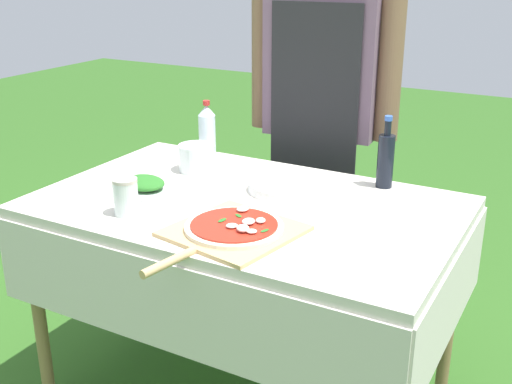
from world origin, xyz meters
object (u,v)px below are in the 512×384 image
(pizza_on_peel, at_px, (232,230))
(water_bottle, at_px, (207,130))
(sauce_jar, at_px, (126,199))
(herb_container, at_px, (144,184))
(plate_stack, at_px, (286,186))
(prep_table, at_px, (246,226))
(mixing_tub, at_px, (197,158))
(person_cook, at_px, (322,98))
(oil_bottle, at_px, (386,159))

(pizza_on_peel, distance_m, water_bottle, 0.78)
(pizza_on_peel, xyz_separation_m, water_bottle, (-0.48, 0.61, 0.09))
(sauce_jar, bearing_deg, herb_container, 113.80)
(pizza_on_peel, relative_size, plate_stack, 2.06)
(prep_table, height_order, mixing_tub, mixing_tub)
(prep_table, distance_m, person_cook, 0.77)
(pizza_on_peel, bearing_deg, oil_bottle, 77.49)
(pizza_on_peel, height_order, oil_bottle, oil_bottle)
(plate_stack, bearing_deg, oil_bottle, 35.41)
(water_bottle, height_order, mixing_tub, water_bottle)
(oil_bottle, height_order, sauce_jar, oil_bottle)
(person_cook, bearing_deg, oil_bottle, 133.46)
(oil_bottle, xyz_separation_m, plate_stack, (-0.28, -0.20, -0.08))
(pizza_on_peel, bearing_deg, herb_container, 169.73)
(prep_table, relative_size, herb_container, 6.14)
(prep_table, height_order, oil_bottle, oil_bottle)
(sauce_jar, bearing_deg, pizza_on_peel, 4.55)
(pizza_on_peel, bearing_deg, sauce_jar, -164.96)
(prep_table, height_order, water_bottle, water_bottle)
(plate_stack, xyz_separation_m, sauce_jar, (-0.34, -0.42, 0.04))
(pizza_on_peel, distance_m, mixing_tub, 0.59)
(prep_table, xyz_separation_m, water_bottle, (-0.38, 0.37, 0.19))
(oil_bottle, relative_size, herb_container, 1.12)
(mixing_tub, bearing_deg, oil_bottle, 14.00)
(prep_table, bearing_deg, herb_container, -168.95)
(herb_container, bearing_deg, oil_bottle, 31.08)
(oil_bottle, relative_size, sauce_jar, 2.16)
(prep_table, xyz_separation_m, herb_container, (-0.36, -0.07, 0.11))
(prep_table, relative_size, water_bottle, 6.17)
(plate_stack, bearing_deg, mixing_tub, 175.25)
(pizza_on_peel, distance_m, sauce_jar, 0.36)
(oil_bottle, bearing_deg, herb_container, -148.92)
(water_bottle, xyz_separation_m, mixing_tub, (0.07, -0.18, -0.05))
(sauce_jar, bearing_deg, oil_bottle, 45.39)
(pizza_on_peel, relative_size, oil_bottle, 2.15)
(mixing_tub, bearing_deg, herb_container, -98.93)
(herb_container, relative_size, plate_stack, 0.85)
(prep_table, height_order, plate_stack, plate_stack)
(sauce_jar, bearing_deg, person_cook, 77.36)
(person_cook, height_order, sauce_jar, person_cook)
(water_bottle, bearing_deg, plate_stack, -24.91)
(prep_table, bearing_deg, mixing_tub, 149.19)
(herb_container, height_order, plate_stack, herb_container)
(oil_bottle, distance_m, mixing_tub, 0.68)
(water_bottle, bearing_deg, pizza_on_peel, -51.78)
(mixing_tub, distance_m, sauce_jar, 0.46)
(pizza_on_peel, xyz_separation_m, herb_container, (-0.45, 0.17, 0.01))
(mixing_tub, bearing_deg, prep_table, -30.81)
(herb_container, bearing_deg, prep_table, 11.05)
(pizza_on_peel, xyz_separation_m, sauce_jar, (-0.36, -0.03, 0.04))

